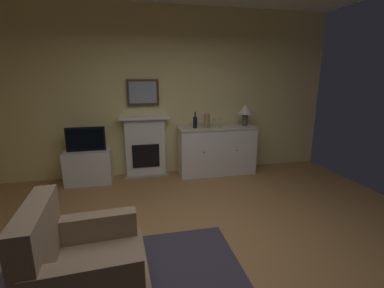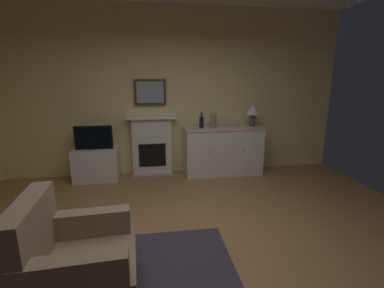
% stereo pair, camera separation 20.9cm
% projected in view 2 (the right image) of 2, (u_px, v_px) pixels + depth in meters
% --- Properties ---
extents(ground_plane, '(6.20, 5.23, 0.10)m').
position_uv_depth(ground_plane, '(197.00, 258.00, 2.78)').
color(ground_plane, '#9E7042').
rests_on(ground_plane, ground).
extents(wall_rear, '(6.20, 0.06, 2.96)m').
position_uv_depth(wall_rear, '(174.00, 93.00, 4.89)').
color(wall_rear, '#EAD68C').
rests_on(wall_rear, ground_plane).
extents(fireplace_unit, '(0.87, 0.30, 1.10)m').
position_uv_depth(fireplace_unit, '(152.00, 146.00, 4.94)').
color(fireplace_unit, white).
rests_on(fireplace_unit, ground_plane).
extents(framed_picture, '(0.55, 0.04, 0.45)m').
position_uv_depth(framed_picture, '(150.00, 92.00, 4.75)').
color(framed_picture, '#473323').
extents(sideboard_cabinet, '(1.43, 0.49, 0.89)m').
position_uv_depth(sideboard_cabinet, '(223.00, 151.00, 4.98)').
color(sideboard_cabinet, white).
rests_on(sideboard_cabinet, ground_plane).
extents(table_lamp, '(0.26, 0.26, 0.40)m').
position_uv_depth(table_lamp, '(253.00, 111.00, 4.88)').
color(table_lamp, '#4C4742').
rests_on(table_lamp, sideboard_cabinet).
extents(wine_bottle, '(0.08, 0.08, 0.29)m').
position_uv_depth(wine_bottle, '(201.00, 122.00, 4.76)').
color(wine_bottle, black).
rests_on(wine_bottle, sideboard_cabinet).
extents(wine_glass_left, '(0.07, 0.07, 0.16)m').
position_uv_depth(wine_glass_left, '(221.00, 121.00, 4.80)').
color(wine_glass_left, silver).
rests_on(wine_glass_left, sideboard_cabinet).
extents(wine_glass_center, '(0.07, 0.07, 0.16)m').
position_uv_depth(wine_glass_center, '(227.00, 121.00, 4.81)').
color(wine_glass_center, silver).
rests_on(wine_glass_center, sideboard_cabinet).
extents(vase_decorative, '(0.11, 0.11, 0.28)m').
position_uv_depth(vase_decorative, '(213.00, 120.00, 4.76)').
color(vase_decorative, '#9E7F5B').
rests_on(vase_decorative, sideboard_cabinet).
extents(tv_cabinet, '(0.75, 0.42, 0.57)m').
position_uv_depth(tv_cabinet, '(96.00, 164.00, 4.70)').
color(tv_cabinet, white).
rests_on(tv_cabinet, ground_plane).
extents(tv_set, '(0.62, 0.07, 0.40)m').
position_uv_depth(tv_set, '(94.00, 138.00, 4.56)').
color(tv_set, black).
rests_on(tv_set, tv_cabinet).
extents(armchair, '(0.86, 0.82, 0.92)m').
position_uv_depth(armchair, '(74.00, 263.00, 2.06)').
color(armchair, '#8C7259').
rests_on(armchair, ground_plane).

